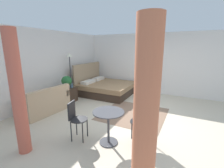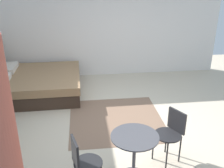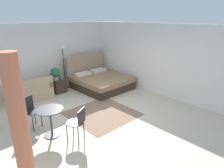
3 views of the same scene
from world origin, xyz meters
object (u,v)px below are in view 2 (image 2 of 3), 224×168
Objects in this scene: balcony_table at (134,149)px; cafe_chair_near_couch at (171,130)px; bed at (34,83)px; cafe_chair_near_window at (82,161)px.

cafe_chair_near_couch is (0.36, -0.66, 0.02)m from balcony_table.
cafe_chair_near_window is (-3.37, -1.15, 0.25)m from bed.
bed is 2.95× the size of balcony_table.
cafe_chair_near_window reaches higher than balcony_table.
cafe_chair_near_window is at bearing 104.74° from balcony_table.
balcony_table is (-3.18, -1.87, 0.22)m from bed.
bed reaches higher than cafe_chair_near_couch.
cafe_chair_near_couch is at bearing -61.44° from balcony_table.
cafe_chair_near_couch is at bearing -138.16° from bed.
balcony_table is at bearing -75.26° from cafe_chair_near_window.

